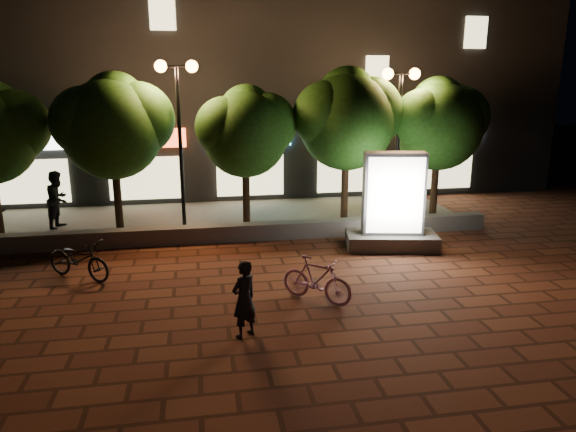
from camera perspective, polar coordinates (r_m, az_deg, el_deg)
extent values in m
plane|color=brown|center=(12.02, -4.41, -8.30)|extent=(80.00, 80.00, 0.00)
cube|color=slate|center=(15.70, -5.87, -1.81)|extent=(16.00, 0.45, 0.50)
cube|color=slate|center=(18.16, -6.44, -0.24)|extent=(16.00, 5.00, 0.08)
cube|color=black|center=(24.05, -7.83, 15.28)|extent=(28.00, 8.00, 10.00)
cube|color=silver|center=(20.95, -26.76, 7.41)|extent=(3.20, 0.12, 0.70)
cube|color=beige|center=(21.15, -26.29, 3.39)|extent=(2.60, 0.10, 1.60)
cube|color=red|center=(20.18, -15.73, 8.19)|extent=(3.20, 0.12, 0.70)
cube|color=beige|center=(20.39, -15.44, 4.01)|extent=(2.60, 0.10, 1.60)
cube|color=#5CDDFE|center=(20.18, -4.24, 8.70)|extent=(3.20, 0.12, 0.70)
cube|color=beige|center=(20.39, -4.16, 4.50)|extent=(2.60, 0.10, 1.60)
cube|color=#FFA711|center=(20.96, 6.84, 8.85)|extent=(3.20, 0.12, 0.70)
cube|color=beige|center=(21.16, 6.72, 4.81)|extent=(2.60, 0.10, 1.60)
cube|color=white|center=(22.43, 16.79, 8.72)|extent=(3.20, 0.12, 0.70)
cube|color=beige|center=(22.62, 16.51, 4.94)|extent=(2.60, 0.10, 1.60)
cube|color=beige|center=(20.13, -13.62, 20.89)|extent=(0.90, 0.10, 1.20)
cube|color=beige|center=(21.17, 9.73, 15.32)|extent=(0.90, 0.10, 1.20)
cube|color=beige|center=(22.87, 19.91, 18.39)|extent=(0.90, 0.10, 1.20)
sphere|color=#275B1B|center=(17.50, -27.88, 8.79)|extent=(2.10, 2.10, 2.10)
cylinder|color=#302012|center=(16.97, -18.20, 2.25)|extent=(0.24, 0.24, 2.34)
sphere|color=#275B1B|center=(16.68, -18.75, 8.96)|extent=(3.00, 3.00, 3.00)
sphere|color=#275B1B|center=(16.76, -16.16, 10.21)|extent=(2.25, 2.25, 2.25)
sphere|color=#275B1B|center=(16.63, -21.22, 9.60)|extent=(2.10, 2.10, 2.10)
sphere|color=#275B1B|center=(16.96, -18.44, 11.61)|extent=(1.95, 1.95, 1.95)
cylinder|color=#302012|center=(16.86, -4.61, 2.64)|extent=(0.24, 0.24, 2.21)
sphere|color=#275B1B|center=(16.58, -4.74, 8.89)|extent=(2.70, 2.70, 2.70)
sphere|color=#275B1B|center=(16.83, -2.51, 10.03)|extent=(2.03, 2.03, 2.02)
sphere|color=#275B1B|center=(16.36, -6.86, 9.64)|extent=(1.89, 1.89, 1.89)
sphere|color=#275B1B|center=(16.88, -4.56, 11.29)|extent=(1.76, 1.76, 1.76)
cylinder|color=#302012|center=(17.45, 6.25, 3.38)|extent=(0.24, 0.24, 2.43)
sphere|color=#275B1B|center=(17.17, 6.44, 10.16)|extent=(3.10, 3.10, 3.10)
sphere|color=#275B1B|center=(17.57, 8.76, 11.17)|extent=(2.33, 2.33, 2.33)
sphere|color=#275B1B|center=(16.82, 4.29, 10.98)|extent=(2.17, 2.17, 2.17)
sphere|color=#275B1B|center=(17.49, 6.51, 12.79)|extent=(2.01, 2.02, 2.02)
cylinder|color=#302012|center=(18.60, 15.77, 3.40)|extent=(0.24, 0.24, 2.29)
sphere|color=#275B1B|center=(18.34, 16.20, 9.37)|extent=(2.90, 2.90, 2.90)
sphere|color=#275B1B|center=(18.82, 18.01, 10.27)|extent=(2.18, 2.17, 2.17)
sphere|color=#275B1B|center=(17.91, 14.56, 10.17)|extent=(2.03, 2.03, 2.03)
sphere|color=#275B1B|center=(18.65, 16.17, 11.69)|extent=(1.89, 1.88, 1.88)
cylinder|color=black|center=(16.37, -11.68, 6.98)|extent=(0.12, 0.12, 5.00)
cylinder|color=black|center=(16.24, -12.15, 15.75)|extent=(0.90, 0.08, 0.08)
sphere|color=#FF953F|center=(16.26, -13.80, 15.66)|extent=(0.36, 0.36, 0.36)
sphere|color=#FF953F|center=(16.23, -10.50, 15.83)|extent=(0.36, 0.36, 0.36)
cylinder|color=black|center=(17.62, 11.90, 7.17)|extent=(0.12, 0.12, 4.80)
cylinder|color=black|center=(17.49, 12.32, 14.99)|extent=(0.90, 0.08, 0.08)
sphere|color=#FF953F|center=(17.32, 10.89, 15.06)|extent=(0.36, 0.36, 0.36)
sphere|color=#FF953F|center=(17.66, 13.72, 14.90)|extent=(0.36, 0.36, 0.36)
cube|color=slate|center=(15.29, 11.23, -2.63)|extent=(2.75, 1.74, 0.43)
cube|color=#4C4C51|center=(14.94, 11.50, 2.44)|extent=(1.78, 0.90, 2.34)
cube|color=white|center=(14.64, 11.70, 2.18)|extent=(1.52, 0.34, 2.13)
cube|color=white|center=(15.24, 11.30, 2.69)|extent=(1.52, 0.34, 2.13)
imported|color=#B8729E|center=(11.35, 3.15, -6.97)|extent=(1.56, 1.45, 1.00)
imported|color=black|center=(9.78, -4.84, -9.07)|extent=(0.65, 0.61, 1.50)
imported|color=black|center=(13.58, -21.98, -4.41)|extent=(1.92, 1.60, 0.99)
imported|color=black|center=(18.15, -23.90, 1.69)|extent=(0.89, 1.04, 1.84)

